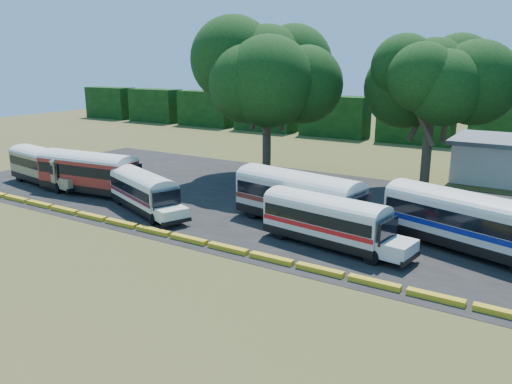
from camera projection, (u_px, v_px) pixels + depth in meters
The scene contains 12 objects.
ground at pixel (198, 251), 29.73m from camera, with size 160.00×160.00×0.00m, color #41501A.
asphalt_strip at pixel (304, 206), 39.06m from camera, with size 64.00×24.00×0.02m, color black.
curb at pixel (208, 244), 30.51m from camera, with size 53.70×0.45×0.30m.
treeline_backdrop at pixel (416, 121), 68.35m from camera, with size 130.00×4.00×6.00m.
bus_beige at pixel (45, 164), 45.35m from camera, with size 10.35×3.89×3.32m.
bus_red at pixel (90, 170), 42.17m from camera, with size 11.11×3.77×3.58m.
bus_cream_west at pixel (144, 189), 37.24m from camera, with size 9.27×5.43×2.99m.
bus_cream_east at pixel (301, 196), 34.05m from camera, with size 11.52×4.54×3.69m.
bus_white_red at pixel (328, 218), 30.21m from camera, with size 9.76×3.63×3.13m.
bus_white_blue at pixel (463, 217), 29.52m from camera, with size 11.14×5.81×3.57m.
tree_west at pixel (267, 69), 45.36m from camera, with size 10.74×10.74×14.24m.
tree_center at pixel (433, 79), 40.89m from camera, with size 8.94×8.94×12.89m.
Camera 1 is at (17.69, -21.79, 10.97)m, focal length 35.00 mm.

